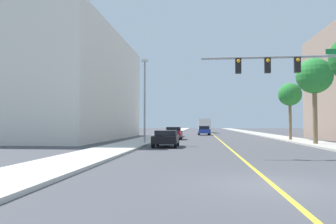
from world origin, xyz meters
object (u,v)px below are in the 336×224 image
(palm_mid, at_px, (314,77))
(delivery_truck, at_px, (204,125))
(palm_far, at_px, (290,95))
(street_lamp, at_px, (145,96))
(car_black, at_px, (166,138))
(traffic_signal_mast, at_px, (311,75))
(car_red, at_px, (174,133))
(car_blue, at_px, (204,130))

(palm_mid, xyz_separation_m, delivery_truck, (-9.01, 38.74, -4.31))
(delivery_truck, bearing_deg, palm_far, -74.88)
(street_lamp, bearing_deg, delivery_truck, 81.70)
(street_lamp, distance_m, delivery_truck, 39.63)
(car_black, xyz_separation_m, delivery_truck, (3.48, 41.99, 0.87))
(traffic_signal_mast, height_order, palm_far, palm_far)
(car_red, relative_size, delivery_truck, 0.54)
(car_black, xyz_separation_m, car_blue, (3.26, 28.41, 0.08))
(street_lamp, height_order, palm_far, street_lamp)
(street_lamp, relative_size, car_black, 1.96)
(traffic_signal_mast, distance_m, car_red, 22.30)
(car_black, distance_m, car_blue, 28.60)
(traffic_signal_mast, bearing_deg, car_red, 114.55)
(palm_mid, distance_m, car_red, 16.75)
(palm_mid, xyz_separation_m, car_blue, (-9.24, 25.16, -5.10))
(traffic_signal_mast, bearing_deg, delivery_truck, 96.04)
(car_black, bearing_deg, car_blue, -96.85)
(palm_far, bearing_deg, traffic_signal_mast, -101.54)
(traffic_signal_mast, height_order, palm_mid, palm_mid)
(delivery_truck, bearing_deg, palm_mid, -77.64)
(palm_far, bearing_deg, street_lamp, -152.05)
(car_red, xyz_separation_m, delivery_truck, (3.91, 29.39, 0.80))
(street_lamp, relative_size, palm_far, 1.22)
(palm_mid, height_order, car_red, palm_mid)
(palm_mid, relative_size, car_black, 1.93)
(car_black, distance_m, delivery_truck, 42.14)
(traffic_signal_mast, xyz_separation_m, palm_mid, (3.78, 10.66, 1.41))
(car_black, xyz_separation_m, car_red, (-0.43, 12.60, 0.07))
(car_blue, relative_size, car_red, 1.10)
(palm_far, relative_size, car_black, 1.61)
(street_lamp, relative_size, car_blue, 1.77)
(car_red, bearing_deg, traffic_signal_mast, 114.88)
(street_lamp, bearing_deg, palm_far, 27.95)
(car_black, relative_size, delivery_truck, 0.54)
(street_lamp, bearing_deg, car_blue, 77.89)
(traffic_signal_mast, relative_size, palm_mid, 1.25)
(car_blue, bearing_deg, traffic_signal_mast, -84.02)
(palm_far, bearing_deg, delivery_truck, 105.86)
(car_red, bearing_deg, delivery_truck, -97.25)
(car_red, bearing_deg, palm_far, 171.57)
(palm_far, distance_m, car_red, 13.63)
(palm_mid, xyz_separation_m, car_red, (-12.92, 9.34, -5.11))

